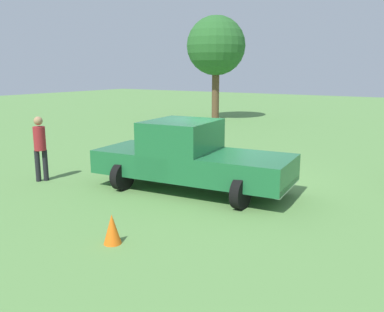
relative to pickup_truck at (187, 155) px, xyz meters
name	(u,v)px	position (x,y,z in m)	size (l,w,h in m)	color
ground_plane	(222,183)	(1.00, -0.47, -0.91)	(80.00, 80.00, 0.00)	#5B8C47
pickup_truck	(187,155)	(0.00, 0.00, 0.00)	(2.59, 5.19, 1.78)	black
person_bystander	(40,145)	(-1.48, 3.87, 0.11)	(0.44, 0.44, 1.80)	black
tree_back_left	(216,46)	(13.68, 7.01, 3.47)	(3.52, 3.52, 6.19)	brown
traffic_cone	(112,229)	(-3.54, -0.74, -0.64)	(0.32, 0.32, 0.55)	orange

